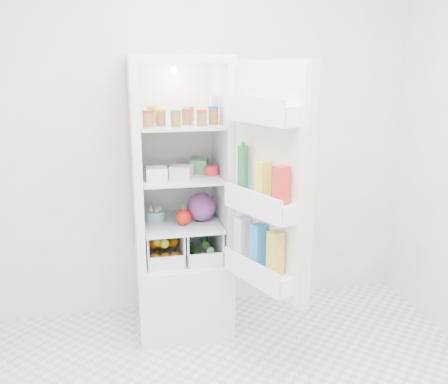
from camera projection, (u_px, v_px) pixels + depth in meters
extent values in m
cube|color=beige|center=(203.00, 130.00, 3.45)|extent=(3.00, 0.02, 2.60)
cube|color=silver|center=(183.00, 290.00, 3.41)|extent=(0.60, 0.60, 0.50)
cube|color=silver|center=(177.00, 59.00, 3.02)|extent=(0.60, 0.60, 0.05)
cube|color=silver|center=(175.00, 156.00, 3.44)|extent=(0.60, 0.05, 1.25)
cube|color=silver|center=(136.00, 166.00, 3.13)|extent=(0.05, 0.60, 1.25)
cube|color=silver|center=(222.00, 162.00, 3.24)|extent=(0.05, 0.60, 1.25)
cube|color=white|center=(175.00, 157.00, 3.42)|extent=(0.50, 0.01, 1.25)
sphere|color=white|center=(174.00, 69.00, 3.23)|extent=(0.05, 0.05, 0.05)
cube|color=silver|center=(181.00, 223.00, 3.26)|extent=(0.49, 0.53, 0.01)
cube|color=silver|center=(180.00, 176.00, 3.18)|extent=(0.49, 0.53, 0.02)
cube|color=silver|center=(179.00, 125.00, 3.10)|extent=(0.49, 0.53, 0.02)
cylinder|color=#B21919|center=(148.00, 120.00, 2.92)|extent=(0.06, 0.06, 0.08)
cylinder|color=gold|center=(161.00, 119.00, 2.98)|extent=(0.06, 0.06, 0.08)
cylinder|color=#267226|center=(176.00, 120.00, 2.92)|extent=(0.06, 0.06, 0.08)
cylinder|color=brown|center=(187.00, 118.00, 3.03)|extent=(0.06, 0.06, 0.08)
cylinder|color=#B21919|center=(202.00, 119.00, 2.98)|extent=(0.06, 0.06, 0.08)
cylinder|color=#194C8C|center=(213.00, 117.00, 3.04)|extent=(0.06, 0.06, 0.08)
cylinder|color=#BF8C19|center=(152.00, 116.00, 3.14)|extent=(0.06, 0.06, 0.08)
cylinder|color=#4C4C4C|center=(189.00, 114.00, 3.21)|extent=(0.06, 0.06, 0.08)
cylinder|color=white|center=(214.00, 109.00, 3.09)|extent=(0.06, 0.06, 0.17)
cube|color=silver|center=(157.00, 174.00, 3.04)|extent=(0.13, 0.13, 0.08)
cube|color=silver|center=(181.00, 172.00, 3.11)|extent=(0.16, 0.16, 0.07)
cylinder|color=red|center=(211.00, 170.00, 3.18)|extent=(0.11, 0.11, 0.06)
cube|color=#BBBBC0|center=(170.00, 169.00, 3.29)|extent=(0.15, 0.11, 0.04)
cube|color=#449659|center=(199.00, 165.00, 3.27)|extent=(0.15, 0.18, 0.09)
sphere|color=#602162|center=(201.00, 207.00, 3.25)|extent=(0.19, 0.19, 0.19)
sphere|color=red|center=(183.00, 217.00, 3.18)|extent=(0.10, 0.10, 0.10)
cylinder|color=#8FC2D5|center=(155.00, 215.00, 3.28)|extent=(0.15, 0.15, 0.06)
sphere|color=#F65D0C|center=(155.00, 259.00, 3.16)|extent=(0.07, 0.07, 0.07)
sphere|color=#F65D0C|center=(165.00, 258.00, 3.17)|extent=(0.07, 0.07, 0.07)
sphere|color=#F65D0C|center=(176.00, 257.00, 3.18)|extent=(0.07, 0.07, 0.07)
sphere|color=#F65D0C|center=(153.00, 244.00, 3.26)|extent=(0.07, 0.07, 0.07)
sphere|color=#F65D0C|center=(163.00, 243.00, 3.27)|extent=(0.07, 0.07, 0.07)
sphere|color=#F65D0C|center=(173.00, 243.00, 3.28)|extent=(0.07, 0.07, 0.07)
sphere|color=#F65D0C|center=(157.00, 245.00, 3.39)|extent=(0.07, 0.07, 0.07)
sphere|color=yellow|center=(158.00, 242.00, 3.19)|extent=(0.06, 0.06, 0.06)
sphere|color=yellow|center=(167.00, 236.00, 3.31)|extent=(0.06, 0.06, 0.06)
sphere|color=yellow|center=(165.00, 244.00, 3.16)|extent=(0.06, 0.06, 0.06)
cylinder|color=#184918|center=(194.00, 250.00, 3.33)|extent=(0.09, 0.21, 0.05)
cylinder|color=#184918|center=(205.00, 240.00, 3.38)|extent=(0.08, 0.21, 0.05)
sphere|color=white|center=(203.00, 256.00, 3.22)|extent=(0.05, 0.05, 0.05)
sphere|color=white|center=(210.00, 250.00, 3.24)|extent=(0.05, 0.05, 0.05)
cube|color=silver|center=(272.00, 181.00, 2.74)|extent=(0.28, 0.58, 1.30)
cube|color=white|center=(267.00, 182.00, 2.72)|extent=(0.22, 0.52, 1.26)
cube|color=white|center=(261.00, 113.00, 2.60)|extent=(0.29, 0.50, 0.10)
cube|color=white|center=(260.00, 205.00, 2.72)|extent=(0.29, 0.50, 0.10)
cube|color=white|center=(258.00, 273.00, 2.82)|extent=(0.29, 0.50, 0.10)
sphere|color=#AE784E|center=(276.00, 103.00, 2.48)|extent=(0.05, 0.05, 0.05)
sphere|color=#AE784E|center=(266.00, 102.00, 2.55)|extent=(0.05, 0.05, 0.05)
sphere|color=#AE784E|center=(256.00, 101.00, 2.61)|extent=(0.05, 0.05, 0.05)
cylinder|color=#1B5F34|center=(243.00, 168.00, 2.79)|extent=(0.06, 0.06, 0.26)
cube|color=yellow|center=(263.00, 180.00, 2.66)|extent=(0.08, 0.08, 0.20)
cube|color=red|center=(281.00, 185.00, 2.54)|extent=(0.08, 0.08, 0.20)
cube|color=white|center=(242.00, 237.00, 2.90)|extent=(0.09, 0.09, 0.24)
cube|color=#2A8FD6|center=(258.00, 245.00, 2.78)|extent=(0.09, 0.09, 0.24)
cube|color=gold|center=(275.00, 253.00, 2.66)|extent=(0.09, 0.09, 0.24)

